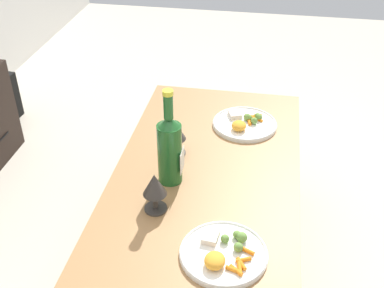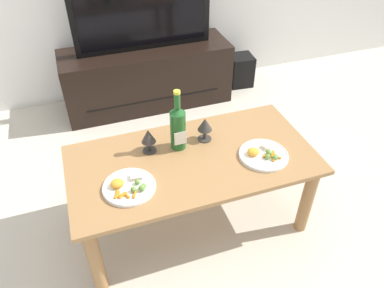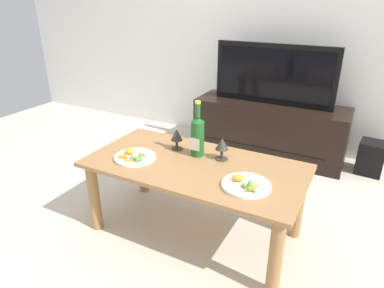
{
  "view_description": "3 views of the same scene",
  "coord_description": "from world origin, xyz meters",
  "px_view_note": "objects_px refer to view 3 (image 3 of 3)",
  "views": [
    {
      "loc": [
        -1.34,
        -0.19,
        1.55
      ],
      "look_at": [
        0.04,
        0.06,
        0.6
      ],
      "focal_mm": 45.29,
      "sensor_mm": 36.0,
      "label": 1
    },
    {
      "loc": [
        -0.49,
        -1.4,
        1.78
      ],
      "look_at": [
        0.01,
        0.03,
        0.57
      ],
      "focal_mm": 34.75,
      "sensor_mm": 36.0,
      "label": 2
    },
    {
      "loc": [
        0.83,
        -1.61,
        1.42
      ],
      "look_at": [
        -0.04,
        0.04,
        0.6
      ],
      "focal_mm": 31.78,
      "sensor_mm": 36.0,
      "label": 3
    }
  ],
  "objects_px": {
    "dining_table": "(195,176)",
    "tv_stand": "(269,129)",
    "tv_screen": "(274,75)",
    "goblet_right": "(222,145)",
    "goblet_left": "(177,136)",
    "wine_bottle": "(198,135)",
    "dinner_plate_left": "(135,156)",
    "dinner_plate_right": "(246,184)",
    "floor_speaker": "(371,158)"
  },
  "relations": [
    {
      "from": "floor_speaker",
      "to": "dinner_plate_left",
      "type": "relative_size",
      "value": 1.11
    },
    {
      "from": "floor_speaker",
      "to": "goblet_right",
      "type": "xyz_separation_m",
      "value": [
        -0.85,
        -1.29,
        0.45
      ]
    },
    {
      "from": "dining_table",
      "to": "tv_stand",
      "type": "distance_m",
      "value": 1.39
    },
    {
      "from": "dining_table",
      "to": "dinner_plate_left",
      "type": "distance_m",
      "value": 0.39
    },
    {
      "from": "floor_speaker",
      "to": "dinner_plate_left",
      "type": "distance_m",
      "value": 2.06
    },
    {
      "from": "goblet_right",
      "to": "dinner_plate_left",
      "type": "xyz_separation_m",
      "value": [
        -0.48,
        -0.24,
        -0.08
      ]
    },
    {
      "from": "goblet_left",
      "to": "goblet_right",
      "type": "relative_size",
      "value": 1.01
    },
    {
      "from": "tv_screen",
      "to": "floor_speaker",
      "type": "relative_size",
      "value": 3.77
    },
    {
      "from": "dining_table",
      "to": "wine_bottle",
      "type": "height_order",
      "value": "wine_bottle"
    },
    {
      "from": "tv_screen",
      "to": "goblet_left",
      "type": "height_order",
      "value": "tv_screen"
    },
    {
      "from": "tv_stand",
      "to": "goblet_left",
      "type": "distance_m",
      "value": 1.32
    },
    {
      "from": "tv_stand",
      "to": "goblet_right",
      "type": "xyz_separation_m",
      "value": [
        0.04,
        -1.25,
        0.33
      ]
    },
    {
      "from": "tv_screen",
      "to": "dinner_plate_right",
      "type": "xyz_separation_m",
      "value": [
        0.29,
        -1.49,
        -0.27
      ]
    },
    {
      "from": "tv_stand",
      "to": "dinner_plate_right",
      "type": "bearing_deg",
      "value": -79.12
    },
    {
      "from": "dining_table",
      "to": "goblet_left",
      "type": "xyz_separation_m",
      "value": [
        -0.2,
        0.13,
        0.18
      ]
    },
    {
      "from": "wine_bottle",
      "to": "goblet_left",
      "type": "height_order",
      "value": "wine_bottle"
    },
    {
      "from": "tv_stand",
      "to": "wine_bottle",
      "type": "xyz_separation_m",
      "value": [
        -0.12,
        -1.26,
        0.38
      ]
    },
    {
      "from": "dinner_plate_left",
      "to": "floor_speaker",
      "type": "bearing_deg",
      "value": 48.95
    },
    {
      "from": "dining_table",
      "to": "dinner_plate_right",
      "type": "relative_size",
      "value": 4.94
    },
    {
      "from": "wine_bottle",
      "to": "goblet_left",
      "type": "relative_size",
      "value": 2.51
    },
    {
      "from": "wine_bottle",
      "to": "dinner_plate_right",
      "type": "xyz_separation_m",
      "value": [
        0.4,
        -0.23,
        -0.13
      ]
    },
    {
      "from": "tv_screen",
      "to": "dining_table",
      "type": "bearing_deg",
      "value": -93.08
    },
    {
      "from": "goblet_left",
      "to": "goblet_right",
      "type": "distance_m",
      "value": 0.32
    },
    {
      "from": "tv_screen",
      "to": "dinner_plate_left",
      "type": "height_order",
      "value": "tv_screen"
    },
    {
      "from": "dining_table",
      "to": "dinner_plate_right",
      "type": "xyz_separation_m",
      "value": [
        0.36,
        -0.11,
        0.1
      ]
    },
    {
      "from": "goblet_right",
      "to": "wine_bottle",
      "type": "bearing_deg",
      "value": -174.55
    },
    {
      "from": "wine_bottle",
      "to": "goblet_right",
      "type": "relative_size",
      "value": 2.52
    },
    {
      "from": "wine_bottle",
      "to": "dinner_plate_left",
      "type": "xyz_separation_m",
      "value": [
        -0.32,
        -0.23,
        -0.13
      ]
    },
    {
      "from": "dinner_plate_left",
      "to": "tv_stand",
      "type": "bearing_deg",
      "value": 73.67
    },
    {
      "from": "tv_stand",
      "to": "goblet_right",
      "type": "distance_m",
      "value": 1.29
    },
    {
      "from": "tv_stand",
      "to": "dinner_plate_right",
      "type": "xyz_separation_m",
      "value": [
        0.29,
        -1.49,
        0.25
      ]
    },
    {
      "from": "floor_speaker",
      "to": "goblet_right",
      "type": "height_order",
      "value": "goblet_right"
    },
    {
      "from": "dinner_plate_left",
      "to": "dinner_plate_right",
      "type": "relative_size",
      "value": 0.98
    },
    {
      "from": "goblet_left",
      "to": "dinner_plate_left",
      "type": "xyz_separation_m",
      "value": [
        -0.16,
        -0.24,
        -0.08
      ]
    },
    {
      "from": "dinner_plate_left",
      "to": "tv_screen",
      "type": "bearing_deg",
      "value": 73.64
    },
    {
      "from": "dining_table",
      "to": "goblet_left",
      "type": "height_order",
      "value": "goblet_left"
    },
    {
      "from": "dining_table",
      "to": "tv_stand",
      "type": "relative_size",
      "value": 0.94
    },
    {
      "from": "dining_table",
      "to": "goblet_right",
      "type": "bearing_deg",
      "value": 48.49
    },
    {
      "from": "floor_speaker",
      "to": "goblet_left",
      "type": "height_order",
      "value": "goblet_left"
    },
    {
      "from": "floor_speaker",
      "to": "wine_bottle",
      "type": "relative_size",
      "value": 0.81
    },
    {
      "from": "dining_table",
      "to": "dinner_plate_right",
      "type": "height_order",
      "value": "dinner_plate_right"
    },
    {
      "from": "tv_stand",
      "to": "floor_speaker",
      "type": "xyz_separation_m",
      "value": [
        0.89,
        0.04,
        -0.11
      ]
    },
    {
      "from": "wine_bottle",
      "to": "dinner_plate_left",
      "type": "height_order",
      "value": "wine_bottle"
    },
    {
      "from": "tv_screen",
      "to": "goblet_right",
      "type": "bearing_deg",
      "value": -88.01
    },
    {
      "from": "dining_table",
      "to": "wine_bottle",
      "type": "distance_m",
      "value": 0.26
    },
    {
      "from": "dining_table",
      "to": "goblet_right",
      "type": "relative_size",
      "value": 9.34
    },
    {
      "from": "tv_screen",
      "to": "dinner_plate_left",
      "type": "distance_m",
      "value": 1.57
    },
    {
      "from": "goblet_right",
      "to": "dinner_plate_left",
      "type": "bearing_deg",
      "value": -153.39
    },
    {
      "from": "floor_speaker",
      "to": "tv_stand",
      "type": "bearing_deg",
      "value": -172.89
    },
    {
      "from": "floor_speaker",
      "to": "dinner_plate_right",
      "type": "xyz_separation_m",
      "value": [
        -0.61,
        -1.53,
        0.36
      ]
    }
  ]
}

